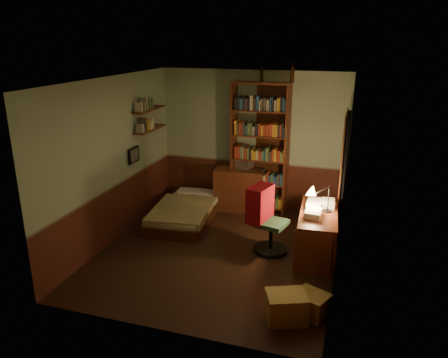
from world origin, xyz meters
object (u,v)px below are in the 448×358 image
(desk_lamp, at_px, (329,194))
(cardboard_box_b, at_px, (311,304))
(bed, at_px, (185,207))
(desk, at_px, (317,234))
(dresser, at_px, (239,189))
(cardboard_box_a, at_px, (286,307))
(bookshelf, at_px, (260,149))
(mini_stereo, at_px, (244,164))
(office_chair, at_px, (271,222))

(desk_lamp, xyz_separation_m, cardboard_box_b, (-0.01, -1.59, -0.84))
(bed, distance_m, desk, 2.48)
(desk, distance_m, cardboard_box_b, 1.54)
(dresser, xyz_separation_m, cardboard_box_a, (1.45, -3.15, -0.23))
(bookshelf, height_order, cardboard_box_b, bookshelf)
(bookshelf, bearing_deg, cardboard_box_a, -66.40)
(dresser, height_order, desk_lamp, desk_lamp)
(cardboard_box_b, bearing_deg, mini_stereo, 118.39)
(desk, bearing_deg, bookshelf, 125.82)
(mini_stereo, relative_size, cardboard_box_a, 0.63)
(dresser, distance_m, bookshelf, 0.88)
(dresser, height_order, cardboard_box_b, dresser)
(dresser, bearing_deg, desk, -45.98)
(office_chair, xyz_separation_m, cardboard_box_b, (0.79, -1.43, -0.36))
(desk_lamp, distance_m, office_chair, 0.95)
(mini_stereo, bearing_deg, desk_lamp, -25.21)
(dresser, distance_m, desk, 2.16)
(bookshelf, bearing_deg, bed, -137.39)
(desk, height_order, cardboard_box_a, desk)
(mini_stereo, distance_m, office_chair, 1.90)
(desk_lamp, bearing_deg, bookshelf, 151.04)
(dresser, bearing_deg, cardboard_box_b, -64.29)
(bed, bearing_deg, mini_stereo, 43.86)
(office_chair, relative_size, cardboard_box_a, 2.18)
(desk_lamp, relative_size, cardboard_box_b, 1.42)
(dresser, relative_size, cardboard_box_b, 2.34)
(mini_stereo, height_order, cardboard_box_a, mini_stereo)
(mini_stereo, bearing_deg, bookshelf, 8.87)
(desk_lamp, bearing_deg, mini_stereo, 155.93)
(dresser, relative_size, desk_lamp, 1.65)
(cardboard_box_a, bearing_deg, office_chair, 107.69)
(bed, distance_m, bookshelf, 1.72)
(dresser, bearing_deg, cardboard_box_a, -69.84)
(bed, height_order, office_chair, office_chair)
(desk, height_order, cardboard_box_b, desk)
(bed, bearing_deg, cardboard_box_b, -44.47)
(mini_stereo, distance_m, bookshelf, 0.44)
(desk, relative_size, cardboard_box_b, 3.38)
(mini_stereo, height_order, desk_lamp, desk_lamp)
(office_chair, bearing_deg, mini_stereo, 131.99)
(bed, xyz_separation_m, cardboard_box_b, (2.50, -2.16, -0.12))
(desk, relative_size, desk_lamp, 2.38)
(mini_stereo, distance_m, cardboard_box_b, 3.57)
(bookshelf, xyz_separation_m, desk, (1.26, -1.51, -0.85))
(mini_stereo, relative_size, office_chair, 0.29)
(dresser, relative_size, desk, 0.69)
(dresser, bearing_deg, office_chair, -63.09)
(cardboard_box_b, bearing_deg, desk_lamp, 89.59)
(desk_lamp, bearing_deg, cardboard_box_a, -81.37)
(bookshelf, height_order, desk, bookshelf)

